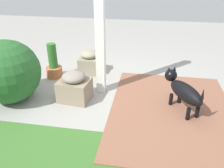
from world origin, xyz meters
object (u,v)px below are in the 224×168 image
stone_planter_mid (74,87)px  stone_planter_nearest (90,62)px  terracotta_pot_tall (54,65)px  dog (183,90)px  porch_pillar (100,18)px  round_shrub (8,72)px

stone_planter_mid → stone_planter_nearest: bearing=-88.0°
terracotta_pot_tall → stone_planter_mid: bearing=131.3°
stone_planter_mid → dog: 1.65m
porch_pillar → dog: bearing=163.7°
stone_planter_nearest → stone_planter_mid: size_ratio=0.89×
stone_planter_mid → dog: (-1.64, 0.01, 0.10)m
porch_pillar → dog: size_ratio=3.16×
dog → terracotta_pot_tall: bearing=-18.3°
round_shrub → terracotta_pot_tall: size_ratio=1.47×
stone_planter_mid → dog: dog is taller
terracotta_pot_tall → dog: bearing=161.7°
porch_pillar → round_shrub: (1.33, 0.53, -0.74)m
round_shrub → dog: (-2.62, -0.15, -0.16)m
round_shrub → stone_planter_nearest: bearing=-127.1°
stone_planter_mid → dog: size_ratio=0.66×
porch_pillar → terracotta_pot_tall: size_ratio=3.69×
stone_planter_mid → porch_pillar: bearing=-134.2°
round_shrub → stone_planter_mid: bearing=-170.2°
porch_pillar → stone_planter_mid: bearing=45.8°
porch_pillar → stone_planter_mid: porch_pillar is taller
stone_planter_mid → terracotta_pot_tall: 0.99m
stone_planter_nearest → terracotta_pot_tall: terracotta_pot_tall is taller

